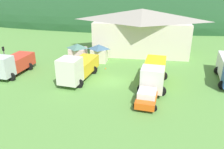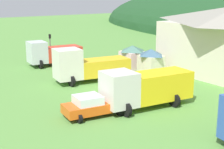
{
  "view_description": "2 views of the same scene",
  "coord_description": "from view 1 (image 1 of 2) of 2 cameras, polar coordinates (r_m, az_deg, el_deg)",
  "views": [
    {
      "loc": [
        4.06,
        -26.05,
        11.69
      ],
      "look_at": [
        0.02,
        -0.13,
        1.04
      ],
      "focal_mm": 35.72,
      "sensor_mm": 36.0,
      "label": 1
    },
    {
      "loc": [
        25.21,
        -17.58,
        9.15
      ],
      "look_at": [
        -1.64,
        1.04,
        1.15
      ],
      "focal_mm": 54.26,
      "sensor_mm": 36.0,
      "label": 2
    }
  ],
  "objects": [
    {
      "name": "play_shed_cream",
      "position": [
        35.91,
        -3.32,
        5.55
      ],
      "size": [
        2.68,
        2.3,
        2.88
      ],
      "color": "beige",
      "rests_on": "ground"
    },
    {
      "name": "tow_truck_silver",
      "position": [
        33.47,
        -24.3,
        2.54
      ],
      "size": [
        3.77,
        6.89,
        3.18
      ],
      "rotation": [
        0.0,
        0.0,
        -1.66
      ],
      "color": "silver",
      "rests_on": "ground"
    },
    {
      "name": "traffic_cone_near_pickup",
      "position": [
        33.14,
        -1.69,
        1.43
      ],
      "size": [
        0.36,
        0.36,
        0.51
      ],
      "primitive_type": "cone",
      "color": "orange",
      "rests_on": "ground"
    },
    {
      "name": "ground_plane",
      "position": [
        28.85,
        -0.0,
        -1.81
      ],
      "size": [
        200.0,
        200.0,
        0.0
      ],
      "primitive_type": "plane",
      "color": "#5B9342"
    },
    {
      "name": "flatbed_truck_yellow",
      "position": [
        27.4,
        10.69,
        0.41
      ],
      "size": [
        3.76,
        7.84,
        3.22
      ],
      "rotation": [
        0.0,
        0.0,
        -1.67
      ],
      "color": "silver",
      "rests_on": "ground"
    },
    {
      "name": "depot_building",
      "position": [
        40.88,
        7.5,
        11.09
      ],
      "size": [
        17.42,
        9.3,
        7.8
      ],
      "color": "beige",
      "rests_on": "ground"
    },
    {
      "name": "service_pickup_orange",
      "position": [
        23.74,
        9.02,
        -5.43
      ],
      "size": [
        2.78,
        5.01,
        1.66
      ],
      "rotation": [
        0.0,
        0.0,
        -1.69
      ],
      "color": "#E25715",
      "rests_on": "ground"
    },
    {
      "name": "forested_hill_backdrop",
      "position": [
        86.65,
        6.29,
        14.22
      ],
      "size": [
        153.88,
        60.0,
        26.31
      ],
      "primitive_type": "ellipsoid",
      "color": "#1E4723",
      "rests_on": "ground"
    },
    {
      "name": "heavy_rig_striped",
      "position": [
        28.97,
        -8.83,
        1.71
      ],
      "size": [
        3.93,
        8.2,
        3.6
      ],
      "rotation": [
        0.0,
        0.0,
        -1.71
      ],
      "color": "silver",
      "rests_on": "ground"
    },
    {
      "name": "play_shed_pink",
      "position": [
        36.92,
        -8.74,
        5.74
      ],
      "size": [
        2.74,
        2.59,
        2.82
      ],
      "color": "beige",
      "rests_on": "ground"
    },
    {
      "name": "traffic_light_west",
      "position": [
        34.07,
        -25.76,
        4.01
      ],
      "size": [
        0.2,
        0.32,
        3.86
      ],
      "color": "#4C4C51",
      "rests_on": "ground"
    }
  ]
}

